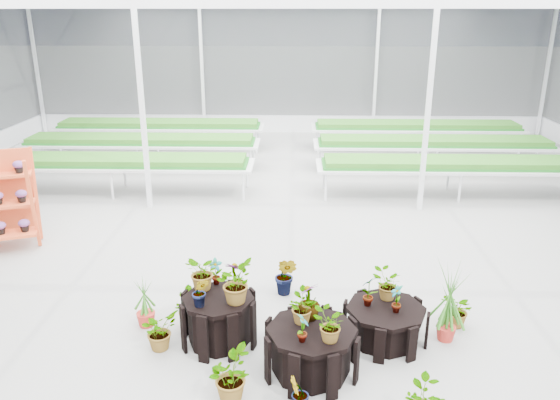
{
  "coord_description": "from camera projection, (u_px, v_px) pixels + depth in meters",
  "views": [
    {
      "loc": [
        0.23,
        -7.4,
        4.2
      ],
      "look_at": [
        0.0,
        0.84,
        1.3
      ],
      "focal_mm": 35.0,
      "sensor_mm": 36.0,
      "label": 1
    }
  ],
  "objects": [
    {
      "name": "ground_plane",
      "position": [
        278.0,
        298.0,
        8.38
      ],
      "size": [
        24.0,
        24.0,
        0.0
      ],
      "primitive_type": "plane",
      "color": "gray",
      "rests_on": "ground"
    },
    {
      "name": "greenhouse_shell",
      "position": [
        278.0,
        156.0,
        7.64
      ],
      "size": [
        18.0,
        24.0,
        4.5
      ],
      "primitive_type": null,
      "color": "white",
      "rests_on": "ground"
    },
    {
      "name": "steel_frame",
      "position": [
        278.0,
        156.0,
        7.64
      ],
      "size": [
        18.0,
        24.0,
        4.5
      ],
      "primitive_type": null,
      "color": "silver",
      "rests_on": "ground"
    },
    {
      "name": "nursery_benches",
      "position": [
        286.0,
        154.0,
        15.03
      ],
      "size": [
        16.0,
        7.0,
        0.84
      ],
      "primitive_type": null,
      "color": "silver",
      "rests_on": "ground"
    },
    {
      "name": "plinth_tall",
      "position": [
        219.0,
        320.0,
        7.18
      ],
      "size": [
        1.21,
        1.21,
        0.66
      ],
      "primitive_type": "cylinder",
      "rotation": [
        0.0,
        0.0,
        -0.29
      ],
      "color": "black",
      "rests_on": "ground"
    },
    {
      "name": "plinth_mid",
      "position": [
        311.0,
        350.0,
        6.59
      ],
      "size": [
        1.49,
        1.49,
        0.6
      ],
      "primitive_type": "cylinder",
      "rotation": [
        0.0,
        0.0,
        0.41
      ],
      "color": "black",
      "rests_on": "ground"
    },
    {
      "name": "plinth_low",
      "position": [
        385.0,
        324.0,
        7.24
      ],
      "size": [
        1.34,
        1.34,
        0.49
      ],
      "primitive_type": "cylinder",
      "rotation": [
        0.0,
        0.0,
        -0.28
      ],
      "color": "black",
      "rests_on": "ground"
    },
    {
      "name": "nursery_plants",
      "position": [
        287.0,
        310.0,
        7.06
      ],
      "size": [
        4.81,
        3.23,
        1.24
      ],
      "color": "#2D6A1D",
      "rests_on": "ground"
    }
  ]
}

